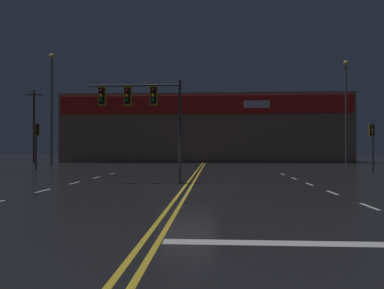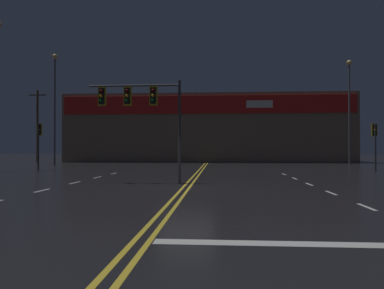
% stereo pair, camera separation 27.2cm
% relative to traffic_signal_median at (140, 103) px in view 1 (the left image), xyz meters
% --- Properties ---
extents(ground_plane, '(200.00, 200.00, 0.00)m').
position_rel_traffic_signal_median_xyz_m(ground_plane, '(2.61, -1.97, -4.15)').
color(ground_plane, black).
extents(road_markings, '(17.72, 60.00, 0.01)m').
position_rel_traffic_signal_median_xyz_m(road_markings, '(3.91, -4.15, -4.15)').
color(road_markings, gold).
rests_on(road_markings, ground).
extents(traffic_signal_median, '(4.82, 0.36, 5.29)m').
position_rel_traffic_signal_median_xyz_m(traffic_signal_median, '(0.00, 0.00, 0.00)').
color(traffic_signal_median, '#38383D').
rests_on(traffic_signal_median, ground).
extents(traffic_signal_corner_northeast, '(0.42, 0.36, 3.69)m').
position_rel_traffic_signal_median_xyz_m(traffic_signal_corner_northeast, '(16.00, 10.39, -1.44)').
color(traffic_signal_corner_northeast, '#38383D').
rests_on(traffic_signal_corner_northeast, ground).
extents(traffic_signal_corner_northwest, '(0.42, 0.36, 3.83)m').
position_rel_traffic_signal_median_xyz_m(traffic_signal_corner_northwest, '(-10.67, 10.69, -1.33)').
color(traffic_signal_corner_northwest, '#38383D').
rests_on(traffic_signal_corner_northwest, ground).
extents(streetlight_near_left, '(0.56, 0.56, 11.82)m').
position_rel_traffic_signal_median_xyz_m(streetlight_near_left, '(-13.27, 19.36, 3.17)').
color(streetlight_near_left, '#59595E').
rests_on(streetlight_near_left, ground).
extents(streetlight_far_right, '(0.56, 0.56, 11.64)m').
position_rel_traffic_signal_median_xyz_m(streetlight_far_right, '(18.61, 23.61, 3.07)').
color(streetlight_far_right, '#59595E').
rests_on(streetlight_far_right, ground).
extents(building_backdrop, '(36.99, 10.23, 8.75)m').
position_rel_traffic_signal_median_xyz_m(building_backdrop, '(2.61, 32.25, 0.24)').
color(building_backdrop, '#7A6651').
rests_on(building_backdrop, ground).
extents(utility_pole_row, '(46.13, 0.26, 9.72)m').
position_rel_traffic_signal_median_xyz_m(utility_pole_row, '(4.03, 26.32, 0.75)').
color(utility_pole_row, '#4C3828').
rests_on(utility_pole_row, ground).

